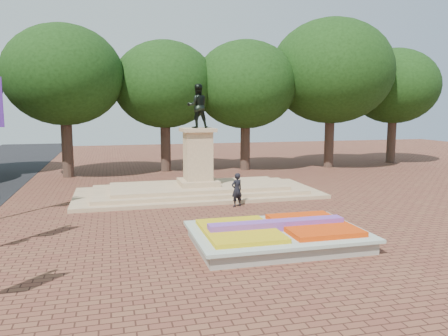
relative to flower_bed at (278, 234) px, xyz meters
name	(u,v)px	position (x,y,z in m)	size (l,w,h in m)	color
ground	(236,232)	(-1.03, 2.00, -0.38)	(90.00, 90.00, 0.00)	brown
flower_bed	(278,234)	(0.00, 0.00, 0.00)	(6.30, 4.30, 0.91)	gray
monument	(198,180)	(-1.03, 10.00, 0.50)	(14.00, 6.00, 6.40)	tan
tree_row_back	(202,88)	(1.31, 20.00, 6.29)	(44.80, 8.80, 10.43)	#39281F
pedestrian	(237,190)	(0.31, 6.50, 0.49)	(0.63, 0.42, 1.74)	black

